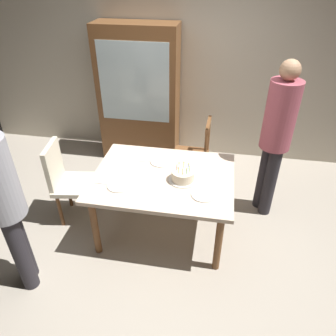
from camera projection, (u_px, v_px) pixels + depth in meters
ground at (164, 228)px, 3.58m from camera, size 6.40×6.40×0.00m
back_wall at (188, 67)px, 4.37m from camera, size 6.40×0.10×2.60m
dining_table at (163, 183)px, 3.22m from camera, size 1.41×1.09×0.73m
birthday_cake at (183, 176)px, 3.08m from camera, size 0.28×0.28×0.18m
plate_near_celebrant at (119, 186)px, 3.03m from camera, size 0.22×0.22×0.01m
plate_far_side at (161, 162)px, 3.38m from camera, size 0.22×0.22×0.01m
plate_near_guest at (203, 195)px, 2.91m from camera, size 0.22×0.22×0.01m
fork_near_celebrant at (103, 183)px, 3.06m from camera, size 0.18×0.02×0.01m
fork_far_side at (146, 161)px, 3.41m from camera, size 0.18×0.05×0.01m
chair_spindle_back at (193, 156)px, 4.00m from camera, size 0.45×0.45×0.95m
chair_upholstered at (67, 178)px, 3.47m from camera, size 0.50×0.50×0.95m
person_celebrant at (2, 200)px, 2.48m from camera, size 0.32×0.32×1.70m
person_guest at (277, 133)px, 3.30m from camera, size 0.32×0.32×1.79m
china_cabinet at (139, 95)px, 4.42m from camera, size 1.10×0.45×1.90m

